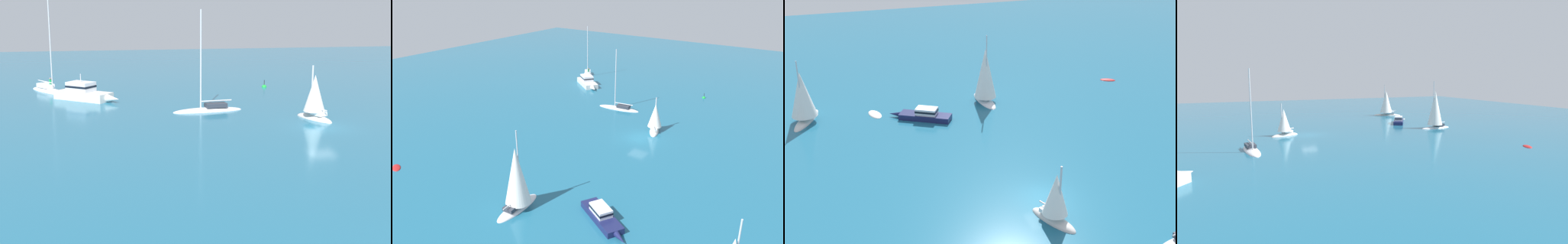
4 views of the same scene
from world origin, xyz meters
The scene contains 9 objects.
ground_plane centered at (0.00, 0.00, 0.00)m, with size 160.26×160.26×0.00m, color #1E607F.
sailboat centered at (-22.96, 2.14, 3.18)m, with size 6.15×2.91×9.01m.
ketch centered at (3.89, -0.62, 1.83)m, with size 4.88×3.08×5.74m.
motor_cruiser centered at (18.41, 21.98, 0.80)m, with size 6.61×7.78×3.02m.
sailboat_2 centered at (25.03, 26.54, 0.18)m, with size 7.43×5.93×11.82m.
sailboat_3 centered at (9.50, 8.94, 0.19)m, with size 2.57×7.68×10.93m.
dinghy centered at (-25.45, 20.95, 0.00)m, with size 1.86×2.31×0.33m.
powerboat centered at (-19.83, -6.36, 0.56)m, with size 4.77×7.09×1.43m.
channel_buoy centered at (24.13, -1.38, 0.01)m, with size 0.64×0.64×1.27m.
Camera 2 is at (-47.61, -23.83, 23.70)m, focal length 35.99 mm.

